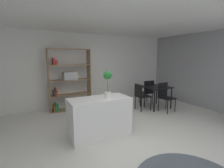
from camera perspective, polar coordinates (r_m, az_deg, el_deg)
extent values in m
plane|color=silver|center=(3.90, 5.28, -18.43)|extent=(10.29, 10.29, 0.00)
cube|color=white|center=(3.57, 5.99, 23.68)|extent=(7.47, 6.25, 0.06)
cube|color=white|center=(6.29, -10.36, 4.81)|extent=(7.47, 0.06, 2.67)
cube|color=white|center=(3.89, -4.31, -11.27)|extent=(1.39, 0.65, 0.89)
cylinder|color=white|center=(3.77, -1.52, -3.81)|extent=(0.16, 0.16, 0.13)
cylinder|color=#476633|center=(3.72, -1.53, -0.47)|extent=(0.01, 0.01, 0.31)
sphere|color=#22722F|center=(3.69, -1.55, 3.05)|extent=(0.19, 0.19, 0.19)
cube|color=#997551|center=(5.70, -21.07, 0.91)|extent=(0.02, 0.37, 2.08)
cube|color=#997551|center=(6.02, -8.02, 1.86)|extent=(0.02, 0.37, 2.08)
cube|color=#997551|center=(5.78, -14.78, 11.58)|extent=(1.40, 0.37, 0.02)
cube|color=#997551|center=(6.05, -13.97, -8.31)|extent=(1.40, 0.37, 0.02)
cube|color=#997551|center=(5.91, -14.17, -3.49)|extent=(1.35, 0.37, 0.02)
cube|color=#997551|center=(5.83, -14.36, 1.41)|extent=(1.35, 0.37, 0.02)
cube|color=#997551|center=(5.78, -14.57, 6.42)|extent=(1.35, 0.37, 0.02)
cube|color=orange|center=(5.91, -19.45, -7.90)|extent=(0.03, 0.31, 0.19)
cube|color=#338E4C|center=(5.91, -18.84, -7.53)|extent=(0.05, 0.31, 0.26)
cube|color=#338E4C|center=(5.93, -18.30, -7.67)|extent=(0.03, 0.31, 0.22)
cube|color=#38383D|center=(5.79, -19.48, -3.02)|extent=(0.04, 0.31, 0.18)
cube|color=red|center=(5.79, -18.98, -2.58)|extent=(0.03, 0.31, 0.26)
cube|color=orange|center=(5.81, -18.50, -2.95)|extent=(0.04, 0.31, 0.17)
cube|color=red|center=(5.68, -19.55, 7.37)|extent=(0.06, 0.31, 0.22)
cube|color=red|center=(5.69, -18.83, 7.03)|extent=(0.06, 0.31, 0.15)
cube|color=#B7BABC|center=(5.81, -14.34, 2.79)|extent=(0.44, 0.32, 0.26)
cube|color=black|center=(6.10, 14.97, -1.00)|extent=(0.90, 0.84, 0.03)
cylinder|color=black|center=(5.67, 14.40, -5.75)|extent=(0.04, 0.04, 0.74)
cylinder|color=black|center=(6.21, 19.75, -4.69)|extent=(0.04, 0.04, 0.74)
cylinder|color=black|center=(6.20, 9.88, -4.30)|extent=(0.04, 0.04, 0.74)
cylinder|color=black|center=(6.70, 15.16, -3.46)|extent=(0.04, 0.04, 0.74)
cube|color=black|center=(5.79, 18.51, -4.65)|extent=(0.46, 0.46, 0.03)
cube|color=black|center=(5.86, 17.13, -1.87)|extent=(0.44, 0.06, 0.48)
cylinder|color=black|center=(5.60, 18.63, -7.67)|extent=(0.03, 0.03, 0.45)
cylinder|color=black|center=(5.88, 20.97, -6.97)|extent=(0.03, 0.03, 0.45)
cylinder|color=black|center=(5.83, 15.79, -6.85)|extent=(0.03, 0.03, 0.45)
cylinder|color=black|center=(6.10, 18.18, -6.24)|extent=(0.03, 0.03, 0.45)
cube|color=black|center=(5.79, 10.71, -4.17)|extent=(0.47, 0.43, 0.03)
cube|color=black|center=(5.62, 9.03, -2.20)|extent=(0.05, 0.41, 0.42)
cylinder|color=black|center=(5.83, 13.24, -6.66)|extent=(0.03, 0.03, 0.47)
cylinder|color=black|center=(6.10, 11.16, -5.88)|extent=(0.03, 0.03, 0.47)
cylinder|color=black|center=(5.60, 10.07, -7.22)|extent=(0.03, 0.03, 0.47)
cylinder|color=black|center=(5.88, 8.05, -6.37)|extent=(0.03, 0.03, 0.47)
cube|color=black|center=(6.56, 11.62, -2.92)|extent=(0.46, 0.45, 0.03)
cube|color=black|center=(6.36, 12.67, -1.04)|extent=(0.43, 0.07, 0.48)
cylinder|color=black|center=(6.85, 11.98, -4.37)|extent=(0.03, 0.03, 0.43)
cylinder|color=black|center=(6.65, 9.39, -4.71)|extent=(0.03, 0.03, 0.43)
cylinder|color=black|center=(6.58, 13.75, -5.02)|extent=(0.03, 0.03, 0.43)
cylinder|color=black|center=(6.37, 11.09, -5.39)|extent=(0.03, 0.03, 0.43)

